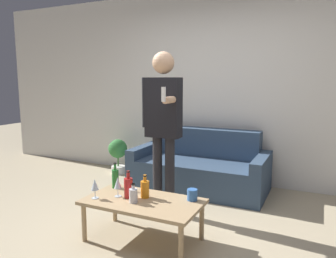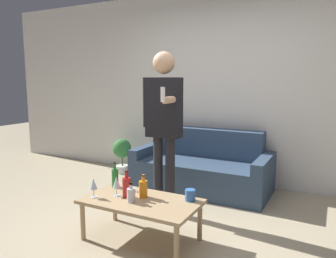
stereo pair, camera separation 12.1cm
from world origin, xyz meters
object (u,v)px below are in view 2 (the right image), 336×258
(couch, at_px, (203,168))
(person_standing_front, at_px, (163,117))
(bottle_orange, at_px, (115,177))
(coffee_table, at_px, (141,204))

(couch, distance_m, person_standing_front, 1.23)
(couch, distance_m, bottle_orange, 1.49)
(coffee_table, height_order, person_standing_front, person_standing_front)
(coffee_table, bearing_deg, bottle_orange, 156.57)
(bottle_orange, relative_size, person_standing_front, 0.15)
(bottle_orange, bearing_deg, couch, 75.08)
(couch, bearing_deg, bottle_orange, -104.92)
(coffee_table, bearing_deg, person_standing_front, 100.75)
(couch, distance_m, coffee_table, 1.61)
(couch, height_order, person_standing_front, person_standing_front)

